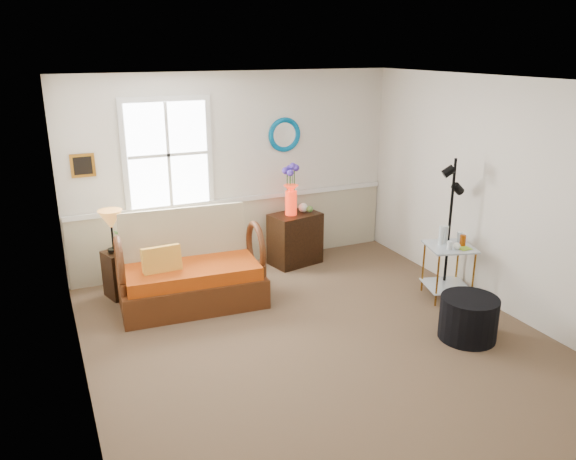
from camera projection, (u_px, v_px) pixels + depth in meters
name	position (u px, v px, depth m)	size (l,w,h in m)	color
floor	(321.00, 344.00, 5.74)	(4.50, 5.00, 0.01)	brown
ceiling	(326.00, 82.00, 4.93)	(4.50, 5.00, 0.01)	white
walls	(323.00, 223.00, 5.33)	(4.51, 5.01, 2.60)	beige
wainscot	(238.00, 232.00, 7.74)	(4.46, 0.02, 0.90)	tan
chair_rail	(237.00, 199.00, 7.59)	(4.46, 0.04, 0.06)	silver
window	(168.00, 155.00, 7.02)	(1.14, 0.06, 1.44)	white
picture	(83.00, 165.00, 6.65)	(0.28, 0.03, 0.28)	orange
mirror	(284.00, 135.00, 7.61)	(0.47, 0.47, 0.07)	#00739D
loveseat	(190.00, 261.00, 6.48)	(1.64, 0.93, 1.07)	#50240F
throw_pillow	(162.00, 265.00, 6.27)	(0.43, 0.11, 0.43)	#C86012
lamp_stand	(120.00, 274.00, 6.76)	(0.32, 0.32, 0.57)	black
table_lamp	(112.00, 231.00, 6.58)	(0.28, 0.28, 0.52)	orange
potted_plant	(128.00, 239.00, 6.69)	(0.33, 0.36, 0.28)	#558438
cabinet	(295.00, 239.00, 7.76)	(0.67, 0.43, 0.72)	black
flower_vase	(291.00, 190.00, 7.52)	(0.20, 0.20, 0.69)	red
side_table	(448.00, 272.00, 6.71)	(0.52, 0.52, 0.66)	#9E6A1F
tabletop_items	(454.00, 237.00, 6.58)	(0.37, 0.37, 0.22)	silver
floor_lamp	(449.00, 228.00, 6.69)	(0.24, 0.24, 1.67)	black
ottoman	(468.00, 318.00, 5.79)	(0.59, 0.59, 0.45)	black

